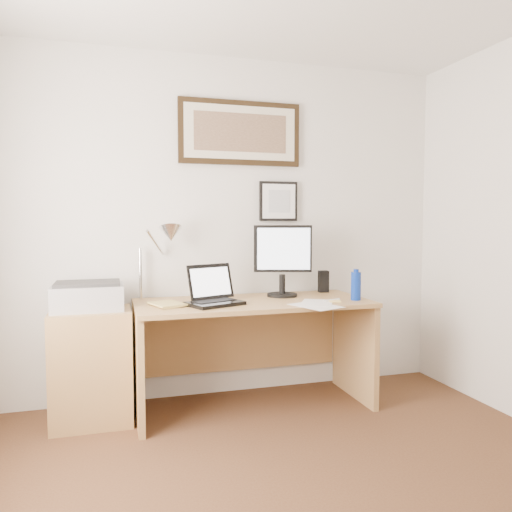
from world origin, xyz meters
name	(u,v)px	position (x,y,z in m)	size (l,w,h in m)	color
wall_back	(220,228)	(0.00, 2.00, 1.25)	(3.50, 0.02, 2.50)	silver
side_cabinet	(92,366)	(-0.92, 1.68, 0.36)	(0.50, 0.40, 0.73)	#9D7542
water_bottle	(356,286)	(0.85, 1.46, 0.85)	(0.07, 0.07, 0.20)	#0B2C97
bottle_cap	(356,271)	(0.85, 1.46, 0.96)	(0.04, 0.04, 0.02)	#0B2C97
speaker	(323,281)	(0.79, 1.89, 0.83)	(0.07, 0.06, 0.17)	black
paper_sheet_a	(316,306)	(0.48, 1.32, 0.75)	(0.22, 0.32, 0.00)	white
paper_sheet_b	(317,303)	(0.53, 1.42, 0.75)	(0.20, 0.29, 0.00)	white
sticky_pad	(335,301)	(0.67, 1.42, 0.76)	(0.08, 0.08, 0.01)	#FFDF78
marker_pen	(332,300)	(0.66, 1.46, 0.76)	(0.02, 0.02, 0.14)	white
book	(155,306)	(-0.53, 1.57, 0.76)	(0.18, 0.24, 0.02)	tan
desk	(250,332)	(0.15, 1.72, 0.51)	(1.60, 0.70, 0.75)	#9D7542
laptop	(213,295)	(-0.14, 1.58, 0.81)	(0.41, 0.41, 0.26)	black
lcd_monitor	(283,257)	(0.41, 1.76, 1.04)	(0.41, 0.22, 0.52)	black
printer	(88,296)	(-0.93, 1.72, 0.82)	(0.44, 0.34, 0.18)	#A3A3A5
desk_lamp	(168,237)	(-0.41, 1.81, 1.19)	(0.29, 0.27, 0.53)	silver
picture_large	(240,133)	(0.15, 1.97, 1.95)	(0.92, 0.04, 0.47)	black
picture_small	(278,201)	(0.45, 1.97, 1.45)	(0.30, 0.03, 0.30)	black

